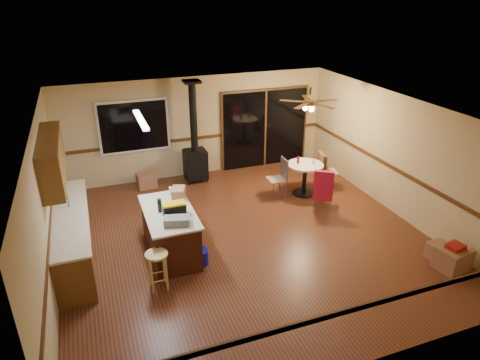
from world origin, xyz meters
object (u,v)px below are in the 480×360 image
toolbox_black (174,210)px  box_under_window (147,180)px  chair_right (322,167)px  box_corner_b (438,251)px  blue_bucket (199,256)px  chair_left (281,173)px  wood_stove (195,154)px  dining_table (305,174)px  bar_stool (158,271)px  kitchen_island (170,232)px  box_corner_a (453,259)px  chair_near (323,185)px  toolbox_grey (177,221)px

toolbox_black → box_under_window: bearing=90.5°
chair_right → box_corner_b: 3.45m
blue_bucket → chair_left: bearing=37.9°
toolbox_black → box_corner_b: size_ratio=1.04×
box_corner_b → toolbox_black: bearing=159.4°
toolbox_black → wood_stove: bearing=69.3°
toolbox_black → box_under_window: size_ratio=0.87×
dining_table → chair_left: size_ratio=1.67×
bar_stool → box_corner_b: bearing=-10.8°
kitchen_island → dining_table: 3.82m
chair_right → blue_bucket: bearing=-151.7°
dining_table → box_corner_a: (1.04, -3.62, -0.32)m
chair_near → box_corner_b: (1.04, -2.44, -0.44)m
kitchen_island → toolbox_black: (0.07, -0.21, 0.56)m
chair_right → box_under_window: 4.38m
chair_right → box_under_window: (-4.04, 1.64, -0.41)m
bar_stool → blue_bucket: bar_stool is taller
wood_stove → chair_near: size_ratio=3.60×
wood_stove → toolbox_grey: 3.80m
chair_left → chair_near: 1.12m
kitchen_island → box_corner_a: bearing=-26.0°
chair_right → box_corner_a: size_ratio=1.28×
wood_stove → bar_stool: bearing=-113.2°
chair_left → dining_table: bearing=-9.1°
dining_table → chair_right: 0.53m
toolbox_grey → chair_left: bearing=34.4°
kitchen_island → bar_stool: kitchen_island is taller
bar_stool → chair_near: (3.98, 1.48, 0.26)m
box_corner_a → blue_bucket: bearing=157.6°
bar_stool → blue_bucket: bearing=28.2°
toolbox_grey → chair_left: toolbox_grey is taller
bar_stool → box_corner_b: 5.11m
toolbox_grey → box_corner_a: 4.93m
kitchen_island → chair_near: (3.56, 0.52, 0.14)m
toolbox_black → dining_table: bearing=24.5°
box_under_window → chair_left: bearing=-29.1°
dining_table → chair_near: chair_near is taller
toolbox_grey → chair_near: toolbox_grey is taller
blue_bucket → chair_right: (3.67, 1.98, 0.46)m
toolbox_black → dining_table: toolbox_black is taller
wood_stove → box_corner_b: (3.30, -4.97, -0.57)m
chair_right → kitchen_island: bearing=-160.3°
wood_stove → toolbox_black: size_ratio=6.32×
chair_near → chair_right: (0.52, 0.94, 0.00)m
box_corner_b → box_under_window: bearing=132.3°
toolbox_black → box_corner_a: toolbox_black is taller
toolbox_grey → box_under_window: (-0.00, 3.63, -0.78)m
wood_stove → box_under_window: wood_stove is taller
chair_near → box_corner_b: chair_near is taller
chair_right → box_under_window: bearing=158.0°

